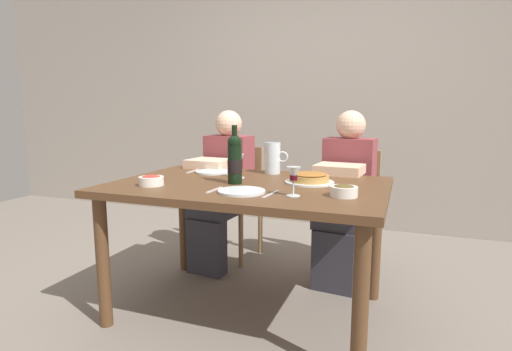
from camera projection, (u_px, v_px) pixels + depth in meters
The scene contains 20 objects.
ground_plane at pixel (249, 310), 2.36m from camera, with size 8.00×8.00×0.00m, color slate.
back_wall at pixel (322, 86), 3.99m from camera, with size 8.00×0.10×2.80m, color #A3998E.
dining_table at pixel (248, 199), 2.26m from camera, with size 1.50×1.00×0.76m.
wine_bottle at pixel (235, 159), 2.21m from camera, with size 0.08×0.08×0.32m.
water_pitcher at pixel (273, 160), 2.57m from camera, with size 0.15×0.10×0.20m.
baked_tart at pixel (310, 178), 2.24m from camera, with size 0.27×0.27×0.06m.
salad_bowl at pixel (151, 180), 2.17m from camera, with size 0.13×0.13×0.06m.
olive_bowl at pixel (344, 190), 1.89m from camera, with size 0.13×0.13×0.06m.
wine_glass_left_diner at pixel (294, 175), 1.89m from camera, with size 0.07×0.07×0.14m.
wine_glass_right_diner at pixel (239, 161), 2.40m from camera, with size 0.06×0.06×0.15m.
dinner_plate_left_setting at pixel (213, 172), 2.61m from camera, with size 0.22×0.22×0.01m, color silver.
dinner_plate_right_setting at pixel (242, 191), 1.99m from camera, with size 0.24×0.24×0.01m, color silver.
fork_left_setting at pixel (193, 171), 2.66m from camera, with size 0.16×0.01×0.01m, color silver.
knife_left_setting at pixel (234, 174), 2.56m from camera, with size 0.18×0.01×0.01m, color silver.
knife_right_setting at pixel (270, 194), 1.94m from camera, with size 0.18×0.01×0.01m, color silver.
spoon_right_setting at pixel (214, 190), 2.04m from camera, with size 0.16×0.01×0.01m, color silver.
chair_left at pixel (237, 194), 3.23m from camera, with size 0.43×0.43×0.87m.
diner_left at pixel (222, 184), 3.00m from camera, with size 0.36×0.53×1.16m.
chair_right at pixel (351, 202), 2.96m from camera, with size 0.44×0.44×0.87m.
diner_right at pixel (345, 191), 2.73m from camera, with size 0.37×0.53×1.16m.
Camera 1 is at (0.81, -2.05, 1.16)m, focal length 28.27 mm.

